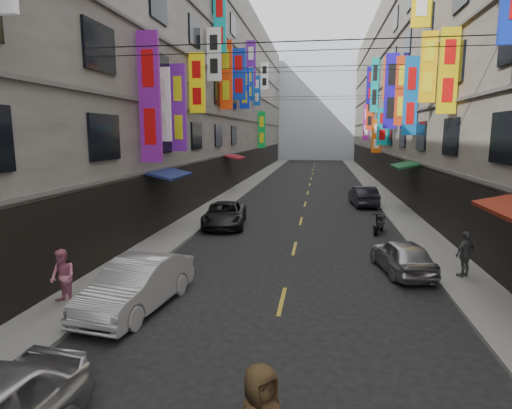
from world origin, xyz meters
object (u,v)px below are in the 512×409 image
(car_left_mid, at_px, (137,285))
(pedestrian_lfar, at_px, (63,277))
(car_left_far, at_px, (225,215))
(pedestrian_rfar, at_px, (465,254))
(car_right_mid, at_px, (402,256))
(car_right_far, at_px, (363,196))
(scooter_far_right, at_px, (379,224))

(car_left_mid, bearing_deg, pedestrian_lfar, -165.92)
(car_left_far, distance_m, pedestrian_rfar, 12.28)
(car_left_mid, height_order, pedestrian_rfar, pedestrian_rfar)
(car_left_mid, xyz_separation_m, car_right_mid, (8.00, 4.45, -0.10))
(pedestrian_lfar, distance_m, pedestrian_rfar, 12.80)
(car_right_far, height_order, pedestrian_rfar, pedestrian_rfar)
(car_left_mid, bearing_deg, scooter_far_right, 60.88)
(car_left_far, xyz_separation_m, car_right_mid, (8.00, -6.72, -0.02))
(car_left_far, distance_m, pedestrian_lfar, 11.61)
(pedestrian_rfar, bearing_deg, pedestrian_lfar, -18.13)
(car_left_far, relative_size, pedestrian_lfar, 2.90)
(scooter_far_right, relative_size, car_left_far, 0.38)
(scooter_far_right, xyz_separation_m, car_right_mid, (-0.01, -6.31, 0.18))
(pedestrian_lfar, bearing_deg, car_right_mid, 51.30)
(scooter_far_right, height_order, car_right_mid, car_right_mid)
(car_left_mid, height_order, car_left_far, car_left_mid)
(pedestrian_rfar, bearing_deg, car_right_mid, -50.61)
(car_left_far, xyz_separation_m, car_right_far, (8.00, 7.94, 0.05))
(car_right_mid, distance_m, pedestrian_lfar, 11.16)
(car_right_far, distance_m, pedestrian_rfar, 15.24)
(car_left_mid, xyz_separation_m, car_left_far, (0.00, 11.17, -0.08))
(car_left_mid, relative_size, car_right_mid, 1.20)
(scooter_far_right, xyz_separation_m, car_left_far, (-8.01, 0.41, 0.20))
(car_right_mid, relative_size, pedestrian_rfar, 2.31)
(car_left_far, relative_size, pedestrian_rfar, 2.92)
(car_right_mid, relative_size, car_right_far, 0.87)
(car_left_mid, bearing_deg, pedestrian_rfar, 29.41)
(car_left_far, distance_m, car_right_far, 11.27)
(car_left_far, bearing_deg, scooter_far_right, -9.93)
(scooter_far_right, height_order, pedestrian_lfar, pedestrian_lfar)
(pedestrian_rfar, bearing_deg, car_left_far, -73.22)
(scooter_far_right, bearing_deg, pedestrian_lfar, 66.15)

